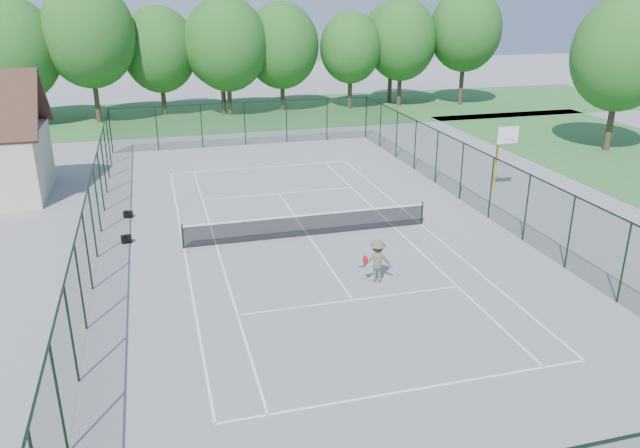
# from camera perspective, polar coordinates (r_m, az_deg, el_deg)

# --- Properties ---
(ground) EXTENTS (140.00, 140.00, 0.00)m
(ground) POSITION_cam_1_polar(r_m,az_deg,el_deg) (27.99, -1.08, -1.09)
(ground) COLOR gray
(ground) RESTS_ON ground
(grass_far) EXTENTS (80.00, 16.00, 0.01)m
(grass_far) POSITION_cam_1_polar(r_m,az_deg,el_deg) (56.52, -8.73, 9.91)
(grass_far) COLOR #3B7B37
(grass_far) RESTS_ON ground
(court_lines) EXTENTS (11.05, 23.85, 0.01)m
(court_lines) POSITION_cam_1_polar(r_m,az_deg,el_deg) (27.98, -1.08, -1.08)
(court_lines) COLOR white
(court_lines) RESTS_ON ground
(tennis_net) EXTENTS (11.08, 0.08, 1.10)m
(tennis_net) POSITION_cam_1_polar(r_m,az_deg,el_deg) (27.78, -1.09, 0.01)
(tennis_net) COLOR black
(tennis_net) RESTS_ON ground
(fence_enclosure) EXTENTS (18.05, 36.05, 3.02)m
(fence_enclosure) POSITION_cam_1_polar(r_m,az_deg,el_deg) (27.44, -1.10, 1.93)
(fence_enclosure) COLOR #18351F
(fence_enclosure) RESTS_ON ground
(tree_line_far) EXTENTS (39.40, 6.40, 9.70)m
(tree_line_far) POSITION_cam_1_polar(r_m,az_deg,el_deg) (55.73, -9.07, 15.96)
(tree_line_far) COLOR #483425
(tree_line_far) RESTS_ON ground
(basketball_goal) EXTENTS (1.20, 1.43, 3.65)m
(basketball_goal) POSITION_cam_1_polar(r_m,az_deg,el_deg) (34.92, 16.37, 6.93)
(basketball_goal) COLOR #D8A802
(basketball_goal) RESTS_ON ground
(tree_side) EXTENTS (6.43, 6.43, 10.17)m
(tree_side) POSITION_cam_1_polar(r_m,az_deg,el_deg) (46.42, 25.87, 13.83)
(tree_side) COLOR #483425
(tree_side) RESTS_ON ground
(sports_bag_a) EXTENTS (0.47, 0.33, 0.35)m
(sports_bag_a) POSITION_cam_1_polar(r_m,az_deg,el_deg) (28.44, -17.28, -1.33)
(sports_bag_a) COLOR black
(sports_bag_a) RESTS_ON ground
(sports_bag_b) EXTENTS (0.45, 0.33, 0.32)m
(sports_bag_b) POSITION_cam_1_polar(r_m,az_deg,el_deg) (31.57, -17.14, 0.85)
(sports_bag_b) COLOR black
(sports_bag_b) RESTS_ON ground
(tennis_player) EXTENTS (1.90, 0.91, 1.68)m
(tennis_player) POSITION_cam_1_polar(r_m,az_deg,el_deg) (23.50, 5.25, -3.37)
(tennis_player) COLOR #595F43
(tennis_player) RESTS_ON ground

